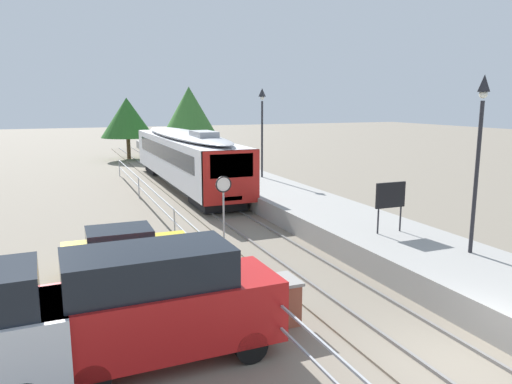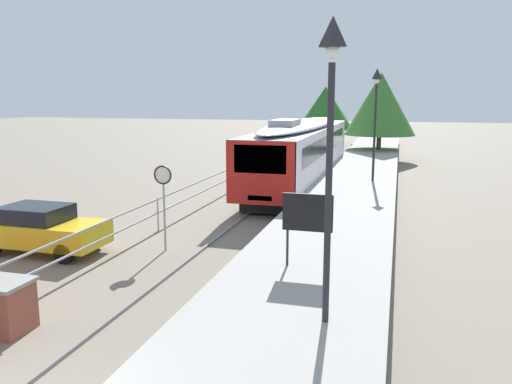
# 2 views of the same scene
# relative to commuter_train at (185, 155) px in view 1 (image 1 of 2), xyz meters

# --- Properties ---
(ground_plane) EXTENTS (160.00, 160.00, 0.00)m
(ground_plane) POSITION_rel_commuter_train_xyz_m (-3.00, -1.30, -2.14)
(ground_plane) COLOR slate
(track_rails) EXTENTS (3.20, 60.00, 0.14)m
(track_rails) POSITION_rel_commuter_train_xyz_m (0.00, -1.30, -2.11)
(track_rails) COLOR slate
(track_rails) RESTS_ON ground
(commuter_train) EXTENTS (2.82, 18.13, 3.74)m
(commuter_train) POSITION_rel_commuter_train_xyz_m (0.00, 0.00, 0.00)
(commuter_train) COLOR silver
(commuter_train) RESTS_ON track_rails
(station_platform) EXTENTS (3.90, 60.00, 0.90)m
(station_platform) POSITION_rel_commuter_train_xyz_m (3.25, -1.30, -1.69)
(station_platform) COLOR #999691
(station_platform) RESTS_ON ground
(platform_lamp_near_end) EXTENTS (0.34, 0.34, 5.35)m
(platform_lamp_near_end) POSITION_rel_commuter_train_xyz_m (4.08, -19.37, 2.48)
(platform_lamp_near_end) COLOR #232328
(platform_lamp_near_end) RESTS_ON station_platform
(platform_lamp_mid_platform) EXTENTS (0.34, 0.34, 5.35)m
(platform_lamp_mid_platform) POSITION_rel_commuter_train_xyz_m (4.08, -2.96, 2.48)
(platform_lamp_mid_platform) COLOR #232328
(platform_lamp_mid_platform) RESTS_ON station_platform
(platform_notice_board) EXTENTS (1.20, 0.08, 1.80)m
(platform_notice_board) POSITION_rel_commuter_train_xyz_m (3.22, -16.50, 0.05)
(platform_notice_board) COLOR #232328
(platform_notice_board) RESTS_ON station_platform
(speed_limit_sign) EXTENTS (0.61, 0.10, 2.81)m
(speed_limit_sign) POSITION_rel_commuter_train_xyz_m (-1.95, -13.54, -0.02)
(speed_limit_sign) COLOR #9EA0A5
(speed_limit_sign) RESTS_ON ground
(brick_utility_cabinet) EXTENTS (1.21, 0.99, 1.13)m
(brick_utility_cabinet) POSITION_rel_commuter_train_xyz_m (-2.73, -19.77, -1.57)
(brick_utility_cabinet) COLOR brown
(brick_utility_cabinet) RESTS_ON ground
(carpark_fence) EXTENTS (0.06, 36.06, 1.25)m
(carpark_fence) POSITION_rel_commuter_train_xyz_m (-3.30, -11.30, -1.23)
(carpark_fence) COLOR #9EA0A5
(carpark_fence) RESTS_ON ground
(parked_van_red) EXTENTS (4.94, 2.06, 2.51)m
(parked_van_red) POSITION_rel_commuter_train_xyz_m (-5.68, -20.48, -0.85)
(parked_van_red) COLOR red
(parked_van_red) RESTS_ON ground
(parked_hatchback_yellow) EXTENTS (4.02, 1.80, 1.53)m
(parked_hatchback_yellow) POSITION_rel_commuter_train_xyz_m (-5.66, -14.76, -1.35)
(parked_hatchback_yellow) COLOR gold
(parked_hatchback_yellow) RESTS_ON ground
(tree_behind_carpark) EXTENTS (4.98, 4.98, 5.83)m
(tree_behind_carpark) POSITION_rel_commuter_train_xyz_m (-1.15, 17.21, 1.82)
(tree_behind_carpark) COLOR brown
(tree_behind_carpark) RESTS_ON ground
(tree_behind_station_far) EXTENTS (5.45, 5.45, 6.77)m
(tree_behind_station_far) POSITION_rel_commuter_train_xyz_m (3.71, 12.85, 2.24)
(tree_behind_station_far) COLOR brown
(tree_behind_station_far) RESTS_ON ground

